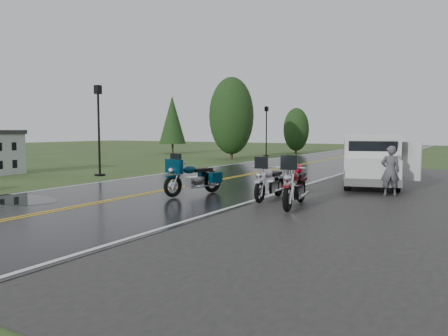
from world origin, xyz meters
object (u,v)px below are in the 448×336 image
at_px(van_white, 348,162).
at_px(lamp_post_far_left, 266,131).
at_px(motorcycle_silver, 260,183).
at_px(motorcycle_red, 288,187).
at_px(lamp_post_near_left, 99,130).
at_px(motorcycle_teal, 173,177).
at_px(person_at_van, 390,172).

relative_size(van_white, lamp_post_far_left, 1.27).
distance_m(motorcycle_silver, van_white, 4.51).
distance_m(motorcycle_red, lamp_post_near_left, 12.39).
height_order(motorcycle_red, motorcycle_teal, motorcycle_red).
bearing_deg(motorcycle_silver, person_at_van, 47.15).
xyz_separation_m(person_at_van, lamp_post_near_left, (-13.18, -0.18, 1.35)).
xyz_separation_m(van_white, person_at_van, (1.53, -0.57, -0.22)).
bearing_deg(van_white, lamp_post_near_left, 169.46).
bearing_deg(motorcycle_silver, van_white, 67.33).
relative_size(van_white, person_at_van, 3.24).
distance_m(motorcycle_silver, lamp_post_near_left, 10.93).
bearing_deg(person_at_van, lamp_post_far_left, -74.06).
bearing_deg(person_at_van, motorcycle_silver, 31.74).
relative_size(motorcycle_red, van_white, 0.46).
height_order(motorcycle_red, lamp_post_far_left, lamp_post_far_left).
height_order(motorcycle_silver, lamp_post_far_left, lamp_post_far_left).
bearing_deg(motorcycle_red, lamp_post_near_left, 149.11).
bearing_deg(motorcycle_teal, motorcycle_red, 7.27).
height_order(motorcycle_silver, person_at_van, person_at_van).
bearing_deg(lamp_post_far_left, van_white, -56.86).
bearing_deg(motorcycle_red, motorcycle_teal, 162.65).
bearing_deg(lamp_post_near_left, motorcycle_silver, -18.96).
distance_m(motorcycle_teal, motorcycle_silver, 2.91).
relative_size(motorcycle_red, person_at_van, 1.49).
relative_size(motorcycle_red, lamp_post_far_left, 0.58).
xyz_separation_m(motorcycle_teal, motorcycle_silver, (2.88, 0.36, -0.03)).
relative_size(person_at_van, lamp_post_far_left, 0.39).
xyz_separation_m(motorcycle_silver, lamp_post_far_left, (-10.10, 21.92, 1.44)).
relative_size(van_white, lamp_post_near_left, 1.23).
relative_size(motorcycle_silver, person_at_van, 1.37).
bearing_deg(lamp_post_near_left, motorcycle_red, -21.10).
xyz_separation_m(motorcycle_teal, lamp_post_near_left, (-7.35, 3.88, 1.48)).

